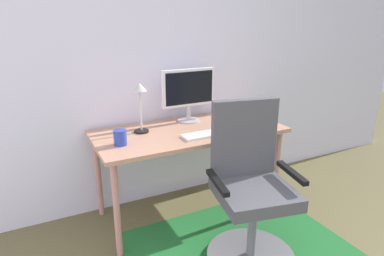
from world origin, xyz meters
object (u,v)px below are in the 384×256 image
desk (189,138)px  office_chair (250,202)px  monitor (189,90)px  computer_mouse (249,126)px  cell_phone (252,120)px  desk_lamp (140,97)px  coffee_cup (120,138)px  keyboard (210,134)px

desk → office_chair: bearing=-81.3°
monitor → computer_mouse: (0.34, -0.39, -0.24)m
desk → cell_phone: cell_phone is taller
desk_lamp → cell_phone: bearing=-8.7°
computer_mouse → monitor: bearing=130.8°
coffee_cup → cell_phone: coffee_cup is taller
monitor → cell_phone: size_ratio=3.25×
desk → computer_mouse: (0.43, -0.19, 0.09)m
monitor → computer_mouse: size_ratio=4.37×
keyboard → office_chair: size_ratio=0.41×
desk → monitor: 0.40m
desk_lamp → keyboard: bearing=-33.8°
cell_phone → desk_lamp: desk_lamp is taller
cell_phone → desk_lamp: bearing=173.0°
coffee_cup → office_chair: office_chair is taller
keyboard → computer_mouse: bearing=-1.0°
coffee_cup → computer_mouse: bearing=-5.9°
keyboard → computer_mouse: 0.35m
desk → desk_lamp: desk_lamp is taller
keyboard → office_chair: (0.02, -0.49, -0.31)m
coffee_cup → desk_lamp: size_ratio=0.28×
computer_mouse → office_chair: 0.67m
computer_mouse → desk_lamp: 0.87m
monitor → desk_lamp: (-0.44, -0.09, 0.01)m
keyboard → desk: bearing=114.6°
keyboard → computer_mouse: computer_mouse is taller
monitor → office_chair: (0.01, -0.88, -0.56)m
desk → coffee_cup: bearing=-171.1°
desk → office_chair: 0.73m
desk → keyboard: bearing=-65.4°
cell_phone → office_chair: bearing=-124.1°
monitor → cell_phone: monitor is taller
cell_phone → coffee_cup: bearing=-175.6°
office_chair → computer_mouse: bearing=67.9°
cell_phone → office_chair: office_chair is taller
office_chair → cell_phone: bearing=65.9°
desk → computer_mouse: size_ratio=13.96×
desk_lamp → coffee_cup: bearing=-138.0°
monitor → office_chair: bearing=-89.4°
computer_mouse → cell_phone: (0.14, 0.15, -0.01)m
desk → monitor: size_ratio=3.19×
cell_phone → desk_lamp: 0.96m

